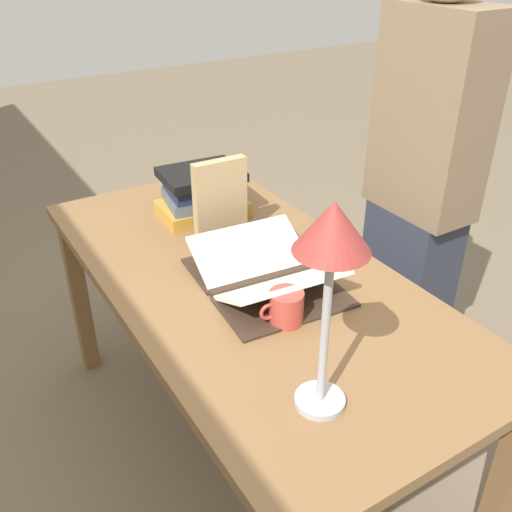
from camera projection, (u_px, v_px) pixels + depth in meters
ground_plane at (248, 446)px, 2.07m from camera, size 12.00×12.00×0.00m
reading_desk at (246, 298)px, 1.74m from camera, size 1.58×0.78×0.74m
open_book at (265, 274)px, 1.64m from camera, size 0.48×0.39×0.10m
book_stack_tall at (202, 194)px, 2.00m from camera, size 0.24×0.31×0.17m
book_standing_upright at (220, 201)px, 1.81m from camera, size 0.04×0.18×0.28m
reading_lamp at (331, 248)px, 1.04m from camera, size 0.15×0.15×0.48m
coffee_mug at (286, 307)px, 1.47m from camera, size 0.09×0.12×0.09m
pencil at (324, 254)px, 1.79m from camera, size 0.08×0.13×0.01m
person_reader at (418, 202)px, 1.98m from camera, size 0.36×0.21×1.63m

